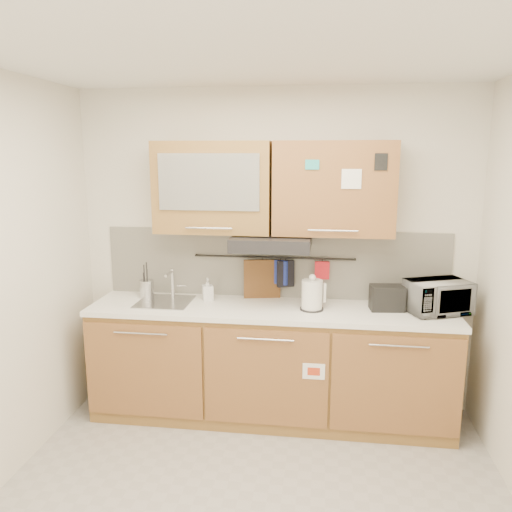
# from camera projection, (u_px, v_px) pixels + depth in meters

# --- Properties ---
(ceiling) EXTENTS (3.20, 3.20, 0.00)m
(ceiling) POSITION_uv_depth(u_px,v_px,m) (246.00, 44.00, 2.37)
(ceiling) COLOR white
(ceiling) RESTS_ON wall_back
(wall_back) EXTENTS (3.20, 0.00, 3.20)m
(wall_back) POSITION_uv_depth(u_px,v_px,m) (274.00, 251.00, 4.09)
(wall_back) COLOR silver
(wall_back) RESTS_ON ground
(base_cabinet) EXTENTS (2.80, 0.64, 0.88)m
(base_cabinet) POSITION_uv_depth(u_px,v_px,m) (270.00, 369.00, 3.97)
(base_cabinet) COLOR olive
(base_cabinet) RESTS_ON floor
(countertop) EXTENTS (2.82, 0.62, 0.04)m
(countertop) POSITION_uv_depth(u_px,v_px,m) (270.00, 310.00, 3.87)
(countertop) COLOR white
(countertop) RESTS_ON base_cabinet
(backsplash) EXTENTS (2.80, 0.02, 0.56)m
(backsplash) POSITION_uv_depth(u_px,v_px,m) (274.00, 264.00, 4.10)
(backsplash) COLOR silver
(backsplash) RESTS_ON countertop
(upper_cabinets) EXTENTS (1.82, 0.37, 0.70)m
(upper_cabinets) POSITION_uv_depth(u_px,v_px,m) (272.00, 188.00, 3.81)
(upper_cabinets) COLOR olive
(upper_cabinets) RESTS_ON wall_back
(range_hood) EXTENTS (0.60, 0.46, 0.10)m
(range_hood) POSITION_uv_depth(u_px,v_px,m) (271.00, 242.00, 3.82)
(range_hood) COLOR black
(range_hood) RESTS_ON upper_cabinets
(sink) EXTENTS (0.42, 0.40, 0.26)m
(sink) POSITION_uv_depth(u_px,v_px,m) (165.00, 302.00, 3.99)
(sink) COLOR silver
(sink) RESTS_ON countertop
(utensil_rail) EXTENTS (1.30, 0.02, 0.02)m
(utensil_rail) POSITION_uv_depth(u_px,v_px,m) (274.00, 257.00, 4.05)
(utensil_rail) COLOR black
(utensil_rail) RESTS_ON backsplash
(utensil_crock) EXTENTS (0.15, 0.15, 0.29)m
(utensil_crock) POSITION_uv_depth(u_px,v_px,m) (147.00, 288.00, 4.11)
(utensil_crock) COLOR #ADADB1
(utensil_crock) RESTS_ON countertop
(kettle) EXTENTS (0.21, 0.21, 0.28)m
(kettle) POSITION_uv_depth(u_px,v_px,m) (312.00, 296.00, 3.78)
(kettle) COLOR silver
(kettle) RESTS_ON countertop
(toaster) EXTENTS (0.26, 0.17, 0.19)m
(toaster) POSITION_uv_depth(u_px,v_px,m) (387.00, 298.00, 3.78)
(toaster) COLOR black
(toaster) RESTS_ON countertop
(microwave) EXTENTS (0.52, 0.44, 0.24)m
(microwave) POSITION_uv_depth(u_px,v_px,m) (438.00, 297.00, 3.71)
(microwave) COLOR #999999
(microwave) RESTS_ON countertop
(soap_bottle) EXTENTS (0.11, 0.11, 0.18)m
(soap_bottle) POSITION_uv_depth(u_px,v_px,m) (208.00, 289.00, 4.03)
(soap_bottle) COLOR #999999
(soap_bottle) RESTS_ON countertop
(cutting_board) EXTENTS (0.30, 0.08, 0.37)m
(cutting_board) POSITION_uv_depth(u_px,v_px,m) (262.00, 282.00, 4.09)
(cutting_board) COLOR brown
(cutting_board) RESTS_ON utensil_rail
(oven_mitt) EXTENTS (0.12, 0.08, 0.20)m
(oven_mitt) POSITION_uv_depth(u_px,v_px,m) (281.00, 272.00, 4.05)
(oven_mitt) COLOR navy
(oven_mitt) RESTS_ON utensil_rail
(dark_pouch) EXTENTS (0.14, 0.09, 0.22)m
(dark_pouch) POSITION_uv_depth(u_px,v_px,m) (286.00, 274.00, 4.05)
(dark_pouch) COLOR black
(dark_pouch) RESTS_ON utensil_rail
(pot_holder) EXTENTS (0.12, 0.02, 0.14)m
(pot_holder) POSITION_uv_depth(u_px,v_px,m) (322.00, 270.00, 4.00)
(pot_holder) COLOR red
(pot_holder) RESTS_ON utensil_rail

